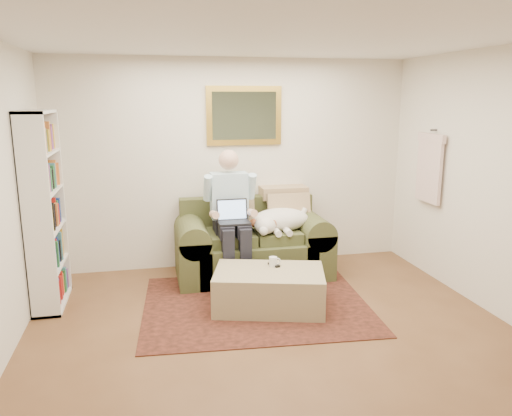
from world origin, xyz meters
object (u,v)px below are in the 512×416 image
object	(u,v)px
sofa	(252,250)
ottoman	(269,289)
sleeping_dog	(280,220)
bookshelf	(44,211)
seated_man	(232,218)
laptop	(233,216)
coffee_mug	(273,262)

from	to	relation	value
sofa	ottoman	size ratio (longest dim) A/B	1.65
sleeping_dog	bookshelf	distance (m)	2.60
sofa	seated_man	xyz separation A→B (m)	(-0.27, -0.17, 0.45)
ottoman	sleeping_dog	bearing A→B (deg)	68.37
laptop	coffee_mug	world-z (taller)	laptop
laptop	bookshelf	distance (m)	1.98
sofa	bookshelf	distance (m)	2.38
sofa	laptop	xyz separation A→B (m)	(-0.27, -0.24, 0.49)
bookshelf	coffee_mug	bearing A→B (deg)	-11.80
laptop	sleeping_dog	size ratio (longest dim) A/B	0.47
laptop	ottoman	size ratio (longest dim) A/B	0.32
ottoman	sofa	bearing A→B (deg)	87.82
coffee_mug	bookshelf	xyz separation A→B (m)	(-2.27, 0.47, 0.55)
seated_man	ottoman	world-z (taller)	seated_man
laptop	sleeping_dog	world-z (taller)	laptop
seated_man	laptop	size ratio (longest dim) A/B	4.33
seated_man	coffee_mug	distance (m)	0.84
laptop	bookshelf	bearing A→B (deg)	-175.06
coffee_mug	sleeping_dog	bearing A→B (deg)	69.77
laptop	coffee_mug	xyz separation A→B (m)	(0.31, -0.64, -0.35)
seated_man	sleeping_dog	xyz separation A→B (m)	(0.60, 0.07, -0.07)
seated_man	laptop	xyz separation A→B (m)	(0.00, -0.07, 0.04)
sofa	bookshelf	size ratio (longest dim) A/B	0.91
sofa	seated_man	size ratio (longest dim) A/B	1.19
coffee_mug	sofa	bearing A→B (deg)	92.28
sofa	seated_man	bearing A→B (deg)	-148.55
bookshelf	sofa	bearing A→B (deg)	10.31
laptop	coffee_mug	distance (m)	0.80
ottoman	bookshelf	size ratio (longest dim) A/B	0.55
laptop	ottoman	distance (m)	1.01
laptop	bookshelf	world-z (taller)	bookshelf
sofa	laptop	world-z (taller)	laptop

